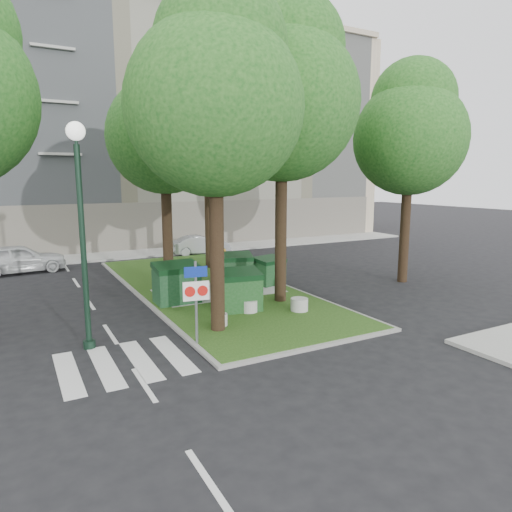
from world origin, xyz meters
TOP-DOWN VIEW (x-y plane):
  - ground at (0.00, 0.00)m, footprint 120.00×120.00m
  - median_island at (0.50, 8.00)m, footprint 6.00×16.00m
  - median_kerb at (0.50, 8.00)m, footprint 6.30×16.30m
  - building_sidewalk at (0.00, 18.50)m, footprint 42.00×3.00m
  - zebra_crossing at (-3.75, 1.50)m, footprint 5.00×3.00m
  - apartment_building at (0.00, 26.00)m, footprint 41.00×12.00m
  - tree_median_near_left at (-1.41, 2.56)m, footprint 5.20×5.20m
  - tree_median_near_right at (2.09, 4.56)m, footprint 5.60×5.60m
  - tree_median_mid at (-0.91, 9.06)m, footprint 4.80×4.80m
  - tree_median_far at (2.29, 12.06)m, footprint 5.80×5.80m
  - tree_street_right at (9.09, 5.06)m, footprint 5.00×5.00m
  - dumpster_a at (-1.60, 6.14)m, footprint 1.67×1.17m
  - dumpster_b at (0.00, 4.13)m, footprint 1.75×1.36m
  - dumpster_c at (1.60, 7.72)m, footprint 1.77×1.45m
  - dumpster_d at (3.00, 7.07)m, footprint 1.55×1.28m
  - bollard_left at (-1.31, 2.84)m, footprint 0.53×0.53m
  - bollard_right at (1.88, 3.00)m, footprint 0.62×0.62m
  - bollard_mid at (0.24, 3.72)m, footprint 0.59×0.59m
  - litter_bin at (3.20, 12.64)m, footprint 0.45×0.45m
  - street_lamp at (-5.25, 3.06)m, footprint 0.50×0.50m
  - traffic_sign_pole at (-2.50, 1.73)m, footprint 0.75×0.17m
  - car_white at (-6.73, 15.68)m, footprint 4.55×2.18m
  - car_silver at (3.50, 16.63)m, footprint 3.80×1.64m

SIDE VIEW (x-z plane):
  - ground at x=0.00m, z-range 0.00..0.00m
  - zebra_crossing at x=-3.75m, z-range 0.00..0.01m
  - median_kerb at x=0.50m, z-range 0.00..0.10m
  - median_island at x=0.50m, z-range 0.00..0.12m
  - building_sidewalk at x=0.00m, z-range 0.00..0.12m
  - bollard_left at x=-1.31m, z-range 0.12..0.50m
  - bollard_mid at x=0.24m, z-range 0.12..0.54m
  - bollard_right at x=1.88m, z-range 0.12..0.56m
  - litter_bin at x=3.20m, z-range 0.12..0.91m
  - car_silver at x=3.50m, z-range 0.00..1.22m
  - dumpster_d at x=3.00m, z-range 0.09..1.34m
  - car_white at x=-6.73m, z-range 0.00..1.50m
  - dumpster_c at x=1.60m, z-range 0.09..1.52m
  - dumpster_b at x=0.00m, z-range 0.09..1.58m
  - dumpster_a at x=-1.60m, z-range 0.09..1.64m
  - traffic_sign_pole at x=-2.50m, z-range 0.35..2.86m
  - street_lamp at x=-5.25m, z-range 0.81..7.07m
  - tree_median_mid at x=-0.91m, z-range 1.98..11.97m
  - tree_street_right at x=9.09m, z-range 1.95..12.02m
  - tree_median_near_left at x=-1.41m, z-range 2.05..12.58m
  - tree_median_near_right at x=2.09m, z-range 2.26..13.72m
  - apartment_building at x=0.00m, z-range 0.00..16.00m
  - tree_median_far at x=2.29m, z-range 2.36..14.28m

